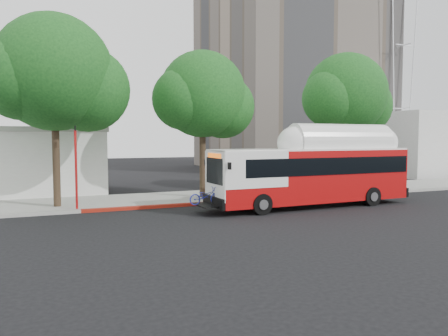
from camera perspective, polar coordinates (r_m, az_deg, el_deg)
The scene contains 11 objects.
ground at distance 20.69m, azimuth 5.54°, elevation -6.09°, with size 120.00×120.00×0.00m, color black.
sidewalk at distance 26.52m, azimuth -1.13°, elevation -3.68°, with size 60.00×5.00×0.15m, color gray.
curb_strip at distance 24.14m, azimuth 1.15°, elevation -4.44°, with size 60.00×0.30×0.15m, color gray.
red_curb_segment at distance 23.11m, azimuth -5.70°, elevation -4.83°, with size 10.00×0.32×0.16m, color maroon.
street_tree_left at distance 23.72m, azimuth -20.16°, elevation 10.99°, with size 6.67×5.80×9.74m.
street_tree_mid at distance 25.76m, azimuth -2.02°, elevation 9.10°, with size 5.75×5.00×8.62m.
street_tree_right at distance 30.63m, azimuth 16.18°, elevation 8.78°, with size 6.21×5.40×9.18m.
apartment_tower at distance 55.42m, azimuth 8.53°, elevation 18.59°, with size 18.00×18.00×37.00m.
horizon_block at distance 52.20m, azimuth 26.78°, elevation 2.89°, with size 20.00×12.00×6.00m, color silver.
transit_bus at distance 23.27m, azimuth 11.53°, elevation -0.98°, with size 11.84×2.74×3.48m.
signal_pole at distance 22.26m, azimuth -18.76°, elevation 0.01°, with size 0.12×0.40×4.19m.
Camera 1 is at (-9.66, -17.94, 3.62)m, focal length 35.00 mm.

